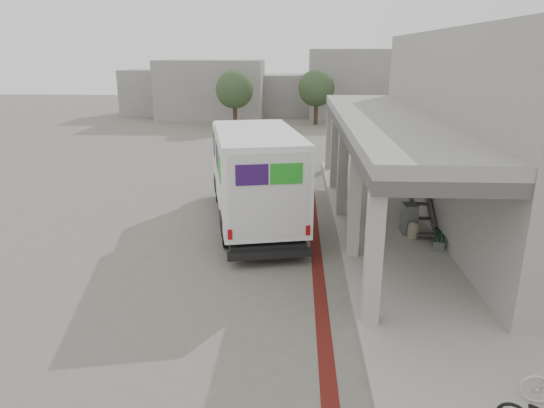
{
  "coord_description": "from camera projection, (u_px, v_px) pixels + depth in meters",
  "views": [
    {
      "loc": [
        0.3,
        -13.8,
        6.25
      ],
      "look_at": [
        -0.45,
        0.95,
        1.6
      ],
      "focal_mm": 32.0,
      "sensor_mm": 36.0,
      "label": 1
    }
  ],
  "objects": [
    {
      "name": "utility_cabinet",
      "position": [
        409.0,
        219.0,
        17.02
      ],
      "size": [
        0.49,
        0.65,
        1.06
      ],
      "primitive_type": "cube",
      "rotation": [
        0.0,
        0.0,
        0.02
      ],
      "color": "slate",
      "rests_on": "sidewalk"
    },
    {
      "name": "bench",
      "position": [
        439.0,
        236.0,
        16.11
      ],
      "size": [
        0.78,
        1.64,
        0.38
      ],
      "rotation": [
        0.0,
        0.0,
        -0.29
      ],
      "color": "slate",
      "rests_on": "sidewalk"
    },
    {
      "name": "sidewalk",
      "position": [
        415.0,
        263.0,
        14.83
      ],
      "size": [
        4.4,
        28.0,
        0.12
      ],
      "primitive_type": "cube",
      "color": "#9E988D",
      "rests_on": "ground"
    },
    {
      "name": "tree_left",
      "position": [
        234.0,
        90.0,
        40.99
      ],
      "size": [
        3.2,
        3.2,
        4.8
      ],
      "color": "#38281C",
      "rests_on": "ground"
    },
    {
      "name": "fedex_truck",
      "position": [
        254.0,
        173.0,
        18.04
      ],
      "size": [
        4.22,
        8.91,
        3.66
      ],
      "rotation": [
        0.0,
        0.0,
        0.2
      ],
      "color": "black",
      "rests_on": "ground"
    },
    {
      "name": "bollard_near",
      "position": [
        351.0,
        244.0,
        15.48
      ],
      "size": [
        0.36,
        0.36,
        0.54
      ],
      "color": "gray",
      "rests_on": "sidewalk"
    },
    {
      "name": "bike_lane_stripe",
      "position": [
        315.0,
        239.0,
        16.89
      ],
      "size": [
        0.35,
        40.0,
        0.01
      ],
      "primitive_type": "cube",
      "color": "#521510",
      "rests_on": "ground"
    },
    {
      "name": "bollard_far",
      "position": [
        413.0,
        230.0,
        16.65
      ],
      "size": [
        0.38,
        0.38,
        0.57
      ],
      "color": "gray",
      "rests_on": "sidewalk"
    },
    {
      "name": "tree_mid",
      "position": [
        316.0,
        88.0,
        42.56
      ],
      "size": [
        3.2,
        3.2,
        4.8
      ],
      "color": "#38281C",
      "rests_on": "ground"
    },
    {
      "name": "transit_building",
      "position": [
        472.0,
        132.0,
        17.97
      ],
      "size": [
        7.6,
        17.0,
        7.0
      ],
      "color": "gray",
      "rests_on": "ground"
    },
    {
      "name": "distant_backdrop",
      "position": [
        266.0,
        89.0,
        48.55
      ],
      "size": [
        28.0,
        10.0,
        6.5
      ],
      "color": "gray",
      "rests_on": "ground"
    },
    {
      "name": "tree_right",
      "position": [
        411.0,
        89.0,
        41.23
      ],
      "size": [
        3.2,
        3.2,
        4.8
      ],
      "color": "#38281C",
      "rests_on": "ground"
    },
    {
      "name": "ground",
      "position": [
        285.0,
        262.0,
        15.04
      ],
      "size": [
        120.0,
        120.0,
        0.0
      ],
      "primitive_type": "plane",
      "color": "#656056",
      "rests_on": "ground"
    }
  ]
}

